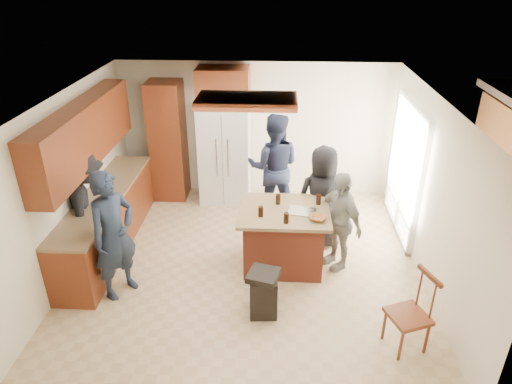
# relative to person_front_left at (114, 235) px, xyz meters

# --- Properties ---
(room_shell) EXTENTS (8.00, 5.20, 5.00)m
(room_shell) POSITION_rel_person_front_left_xyz_m (6.04, 2.33, -0.03)
(room_shell) COLOR tan
(room_shell) RESTS_ON ground
(person_front_left) EXTENTS (0.76, 0.81, 1.79)m
(person_front_left) POSITION_rel_person_front_left_xyz_m (0.00, 0.00, 0.00)
(person_front_left) COLOR #1A2435
(person_front_left) RESTS_ON ground
(person_behind_left) EXTENTS (0.93, 0.60, 1.87)m
(person_behind_left) POSITION_rel_person_front_left_xyz_m (2.02, 2.20, 0.04)
(person_behind_left) COLOR #1B2037
(person_behind_left) RESTS_ON ground
(person_behind_right) EXTENTS (0.88, 0.65, 1.64)m
(person_behind_right) POSITION_rel_person_front_left_xyz_m (2.78, 1.34, -0.08)
(person_behind_right) COLOR black
(person_behind_right) RESTS_ON ground
(person_side_right) EXTENTS (0.86, 0.99, 1.51)m
(person_side_right) POSITION_rel_person_front_left_xyz_m (2.98, 0.78, -0.14)
(person_side_right) COLOR gray
(person_side_right) RESTS_ON ground
(person_counter) EXTENTS (0.91, 1.23, 1.72)m
(person_counter) POSITION_rel_person_front_left_xyz_m (-0.66, 0.78, -0.04)
(person_counter) COLOR black
(person_counter) RESTS_ON ground
(left_cabinetry) EXTENTS (0.64, 3.00, 2.30)m
(left_cabinetry) POSITION_rel_person_front_left_xyz_m (-0.58, 1.09, 0.06)
(left_cabinetry) COLOR maroon
(left_cabinetry) RESTS_ON ground
(back_wall_units) EXTENTS (1.80, 0.60, 2.45)m
(back_wall_units) POSITION_rel_person_front_left_xyz_m (0.33, 2.89, 0.48)
(back_wall_units) COLOR maroon
(back_wall_units) RESTS_ON ground
(refrigerator) EXTENTS (0.90, 0.76, 1.80)m
(refrigerator) POSITION_rel_person_front_left_xyz_m (1.12, 2.81, 0.00)
(refrigerator) COLOR white
(refrigerator) RESTS_ON ground
(kitchen_island) EXTENTS (1.28, 1.03, 0.93)m
(kitchen_island) POSITION_rel_person_front_left_xyz_m (2.19, 0.73, -0.42)
(kitchen_island) COLOR #9B3D28
(kitchen_island) RESTS_ON ground
(island_items) EXTENTS (0.94, 0.62, 0.15)m
(island_items) POSITION_rel_person_front_left_xyz_m (2.42, 0.62, 0.07)
(island_items) COLOR silver
(island_items) RESTS_ON kitchen_island
(trash_bin) EXTENTS (0.45, 0.45, 0.63)m
(trash_bin) POSITION_rel_person_front_left_xyz_m (1.95, -0.33, -0.58)
(trash_bin) COLOR black
(trash_bin) RESTS_ON ground
(spindle_chair) EXTENTS (0.54, 0.54, 0.99)m
(spindle_chair) POSITION_rel_person_front_left_xyz_m (3.63, -0.81, -0.44)
(spindle_chair) COLOR maroon
(spindle_chair) RESTS_ON ground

